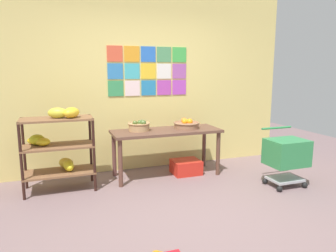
{
  "coord_description": "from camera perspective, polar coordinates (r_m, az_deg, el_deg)",
  "views": [
    {
      "loc": [
        -1.3,
        -2.93,
        1.58
      ],
      "look_at": [
        0.14,
        1.09,
        0.81
      ],
      "focal_mm": 33.58,
      "sensor_mm": 36.0,
      "label": 1
    }
  ],
  "objects": [
    {
      "name": "fruit_basket_left",
      "position": [
        4.59,
        -5.23,
        0.05
      ],
      "size": [
        0.32,
        0.32,
        0.17
      ],
      "color": "tan",
      "rests_on": "display_table"
    },
    {
      "name": "produce_crate_under_table",
      "position": [
        4.88,
        3.28,
        -7.41
      ],
      "size": [
        0.42,
        0.36,
        0.21
      ],
      "primitive_type": "cube",
      "color": "red",
      "rests_on": "ground"
    },
    {
      "name": "back_wall_with_art",
      "position": [
        5.0,
        -4.7,
        8.4
      ],
      "size": [
        4.9,
        0.07,
        2.85
      ],
      "color": "#E0CB73",
      "rests_on": "ground"
    },
    {
      "name": "ground",
      "position": [
        3.57,
        3.89,
        -16.07
      ],
      "size": [
        9.72,
        9.72,
        0.0
      ],
      "primitive_type": "plane",
      "color": "#796162"
    },
    {
      "name": "banana_shelf_unit",
      "position": [
        4.35,
        -19.49,
        -2.92
      ],
      "size": [
        0.9,
        0.47,
        1.11
      ],
      "color": "black",
      "rests_on": "ground"
    },
    {
      "name": "display_table",
      "position": [
        4.66,
        -0.3,
        -1.8
      ],
      "size": [
        1.61,
        0.6,
        0.7
      ],
      "color": "brown",
      "rests_on": "ground"
    },
    {
      "name": "shopping_cart",
      "position": [
        4.56,
        20.69,
        -4.85
      ],
      "size": [
        0.51,
        0.45,
        0.79
      ],
      "rotation": [
        0.0,
        0.0,
        0.08
      ],
      "color": "black",
      "rests_on": "ground"
    },
    {
      "name": "fruit_basket_back_right",
      "position": [
        4.79,
        3.36,
        0.32
      ],
      "size": [
        0.39,
        0.39,
        0.15
      ],
      "color": "#916548",
      "rests_on": "display_table"
    }
  ]
}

